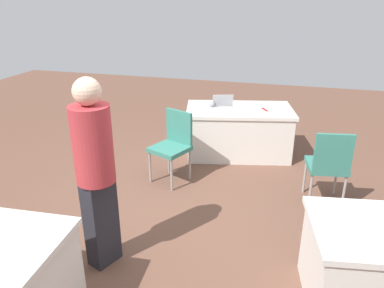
% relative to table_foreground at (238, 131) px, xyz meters
% --- Properties ---
extents(ground_plane, '(14.40, 14.40, 0.00)m').
position_rel_table_foreground_xyz_m(ground_plane, '(0.38, 2.20, -0.38)').
color(ground_plane, brown).
extents(table_foreground, '(1.76, 1.22, 0.75)m').
position_rel_table_foreground_xyz_m(table_foreground, '(0.00, 0.00, 0.00)').
color(table_foreground, silver).
rests_on(table_foreground, ground).
extents(chair_tucked_left, '(0.50, 0.50, 0.96)m').
position_rel_table_foreground_xyz_m(chair_tucked_left, '(-1.24, 1.24, 0.18)').
color(chair_tucked_left, '#9E9993').
rests_on(chair_tucked_left, ground).
extents(chair_tucked_right, '(0.58, 0.58, 0.95)m').
position_rel_table_foreground_xyz_m(chair_tucked_right, '(0.71, 1.10, 0.17)').
color(chair_tucked_right, '#9E9993').
rests_on(chair_tucked_right, ground).
extents(person_presenter, '(0.44, 0.44, 1.78)m').
position_rel_table_foreground_xyz_m(person_presenter, '(0.83, 2.87, 0.62)').
color(person_presenter, '#26262D').
rests_on(person_presenter, ground).
extents(laptop_silver, '(0.39, 0.37, 0.21)m').
position_rel_table_foreground_xyz_m(laptop_silver, '(0.23, 0.11, 0.41)').
color(laptop_silver, silver).
rests_on(laptop_silver, table_foreground).
extents(yarn_ball, '(0.10, 0.10, 0.10)m').
position_rel_table_foreground_xyz_m(yarn_ball, '(0.41, 0.06, 0.42)').
color(yarn_ball, gray).
rests_on(yarn_ball, table_foreground).
extents(scissors_red, '(0.12, 0.17, 0.01)m').
position_rel_table_foreground_xyz_m(scissors_red, '(-0.37, -0.03, 0.38)').
color(scissors_red, red).
rests_on(scissors_red, table_foreground).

